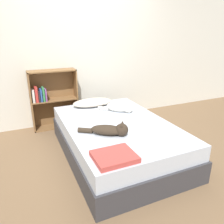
% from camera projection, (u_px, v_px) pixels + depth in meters
% --- Properties ---
extents(ground_plane, '(8.00, 8.00, 0.00)m').
position_uv_depth(ground_plane, '(116.00, 153.00, 3.03)').
color(ground_plane, brown).
extents(wall_back, '(8.00, 0.06, 2.50)m').
position_uv_depth(wall_back, '(82.00, 52.00, 3.83)').
color(wall_back, silver).
rests_on(wall_back, ground_plane).
extents(bed, '(1.34, 2.00, 0.46)m').
position_uv_depth(bed, '(116.00, 139.00, 2.95)').
color(bed, '#333338').
rests_on(bed, ground_plane).
extents(pillow, '(0.64, 0.34, 0.11)m').
position_uv_depth(pillow, '(92.00, 102.00, 3.52)').
color(pillow, beige).
rests_on(pillow, bed).
extents(cat_light, '(0.45, 0.40, 0.17)m').
position_uv_depth(cat_light, '(120.00, 107.00, 3.24)').
color(cat_light, white).
rests_on(cat_light, bed).
extents(cat_dark, '(0.52, 0.40, 0.17)m').
position_uv_depth(cat_dark, '(110.00, 130.00, 2.52)').
color(cat_dark, '#33281E').
rests_on(cat_dark, bed).
extents(bookshelf, '(0.77, 0.26, 1.00)m').
position_uv_depth(bookshelf, '(52.00, 98.00, 3.74)').
color(bookshelf, brown).
rests_on(bookshelf, ground_plane).
extents(blanket_fold, '(0.39, 0.33, 0.05)m').
position_uv_depth(blanket_fold, '(114.00, 157.00, 2.04)').
color(blanket_fold, '#B2423D').
rests_on(blanket_fold, bed).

